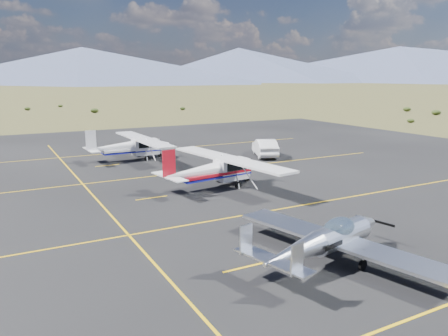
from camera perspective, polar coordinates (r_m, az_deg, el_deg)
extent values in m
plane|color=#383D1C|center=(21.48, 4.92, -7.74)|extent=(1600.00, 1600.00, 0.00)
cube|color=black|center=(27.32, -3.12, -3.38)|extent=(72.00, 72.00, 0.02)
cube|color=silver|center=(18.25, 14.69, -9.12)|extent=(3.67, 9.54, 0.13)
ellipsoid|color=#99BFD8|center=(18.08, 14.78, -7.63)|extent=(1.90, 1.36, 0.86)
cube|color=silver|center=(15.26, 6.41, -11.87)|extent=(1.44, 3.23, 0.06)
cube|color=silver|center=(14.29, 9.53, -11.63)|extent=(0.58, 0.20, 1.05)
cube|color=silver|center=(15.71, 2.90, -9.23)|extent=(0.58, 0.20, 1.05)
cylinder|color=black|center=(19.80, 17.35, -9.43)|extent=(0.37, 0.17, 0.36)
cylinder|color=black|center=(17.69, 17.66, -11.98)|extent=(0.44, 0.21, 0.42)
cylinder|color=black|center=(18.96, 11.04, -9.96)|extent=(0.44, 0.21, 0.42)
cube|color=white|center=(29.30, 1.01, -0.13)|extent=(2.40, 1.50, 1.38)
cube|color=white|center=(29.03, 0.70, 1.19)|extent=(3.24, 11.34, 0.14)
cube|color=black|center=(29.24, 1.02, 0.41)|extent=(1.80, 1.44, 0.56)
cube|color=#A30D1A|center=(28.54, -1.09, -0.67)|extent=(5.22, 1.94, 0.18)
cube|color=#A30D1A|center=(26.49, -7.20, 0.61)|extent=(0.87, 0.20, 1.63)
cube|color=white|center=(26.66, -7.16, -1.11)|extent=(1.25, 3.34, 0.06)
cylinder|color=black|center=(30.30, 2.99, -1.46)|extent=(0.38, 0.16, 0.37)
cylinder|color=black|center=(28.48, 1.84, -2.24)|extent=(0.46, 0.20, 0.45)
cylinder|color=black|center=(30.14, -0.70, -1.44)|extent=(0.46, 0.20, 0.45)
cube|color=silver|center=(39.18, -10.22, 2.74)|extent=(2.24, 1.23, 1.35)
cube|color=silver|center=(39.01, -10.53, 3.72)|extent=(1.96, 11.05, 0.14)
cube|color=black|center=(39.14, -10.24, 3.14)|extent=(1.64, 1.25, 0.55)
cube|color=silver|center=(38.78, -12.02, 2.42)|extent=(5.04, 1.35, 0.18)
cube|color=silver|center=(37.71, -16.99, 3.50)|extent=(0.85, 0.10, 1.60)
cube|color=silver|center=(37.83, -16.92, 2.31)|extent=(0.87, 3.23, 0.06)
cylinder|color=black|center=(39.78, -8.42, 1.66)|extent=(0.36, 0.11, 0.36)
cylinder|color=black|center=(38.25, -10.05, 1.26)|extent=(0.44, 0.15, 0.44)
cylinder|color=black|center=(40.19, -11.10, 1.73)|extent=(0.44, 0.15, 0.44)
imported|color=white|center=(39.97, 5.36, 2.68)|extent=(3.41, 5.09, 1.59)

